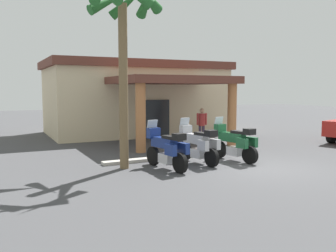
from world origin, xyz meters
TOP-DOWN VIEW (x-y plane):
  - ground_plane at (0.00, 0.00)m, footprint 80.00×80.00m
  - motel_building at (0.08, 11.18)m, footprint 10.78×10.45m
  - motorcycle_blue at (-3.00, 1.22)m, footprint 0.81×2.21m
  - motorcycle_silver at (-1.54, 1.53)m, footprint 0.74×2.21m
  - motorcycle_green at (-0.07, 1.32)m, footprint 0.83×2.20m
  - pedestrian at (1.35, 5.81)m, footprint 0.51×0.32m
  - palm_tree_roadside at (-4.21, 1.97)m, footprint 2.60×2.67m
  - curb_strip at (-1.54, 2.79)m, footprint 6.38×0.36m

SIDE VIEW (x-z plane):
  - ground_plane at x=0.00m, z-range 0.00..0.00m
  - curb_strip at x=-1.54m, z-range 0.00..0.12m
  - motorcycle_blue at x=-3.00m, z-range -0.11..1.50m
  - motorcycle_silver at x=-1.54m, z-range -0.11..1.50m
  - motorcycle_green at x=-0.07m, z-range -0.11..1.50m
  - pedestrian at x=1.35m, z-range 0.14..1.88m
  - motel_building at x=0.08m, z-range 0.05..4.34m
  - palm_tree_roadside at x=-4.21m, z-range 1.78..8.22m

